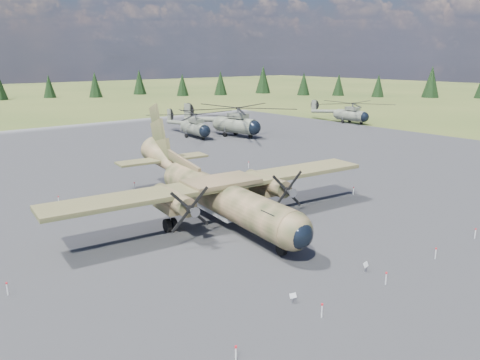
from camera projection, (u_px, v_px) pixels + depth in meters
ground at (227, 232)px, 37.93m from camera, size 500.00×500.00×0.00m
apron at (164, 203)px, 45.39m from camera, size 120.00×120.00×0.04m
transport_plane at (215, 189)px, 40.14m from camera, size 29.36×26.54×9.66m
helicopter_near at (195, 121)px, 81.52m from camera, size 18.34×20.65×4.31m
helicopter_mid at (235, 116)px, 82.66m from camera, size 24.32×26.14×5.29m
helicopter_far at (351, 109)px, 99.74m from camera, size 17.85×20.76×4.42m
info_placard_left at (293, 297)px, 26.76m from camera, size 0.44×0.27×0.64m
info_placard_right at (366, 266)px, 30.64m from camera, size 0.48×0.26×0.72m
barrier_fence at (223, 227)px, 37.46m from camera, size 33.12×29.62×0.85m
treeline at (166, 207)px, 28.72m from camera, size 309.82×302.41×10.99m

